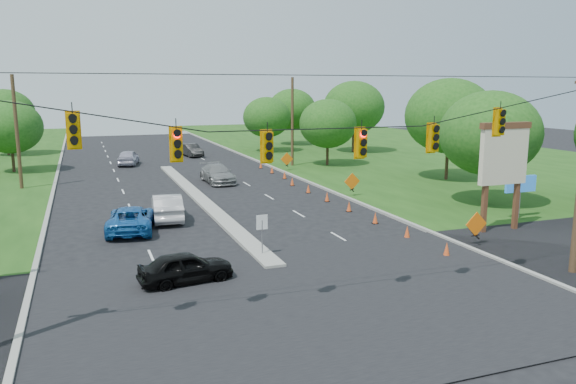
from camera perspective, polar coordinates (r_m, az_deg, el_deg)
name	(u,v)px	position (r m, az deg, el deg)	size (l,w,h in m)	color
ground	(310,301)	(21.79, 2.26, -10.96)	(160.00, 160.00, 0.00)	black
grass_right	(535,178)	(54.69, 23.79, 1.28)	(40.00, 160.00, 0.06)	#1E4714
cross_street	(310,301)	(21.79, 2.26, -10.96)	(160.00, 14.00, 0.02)	black
curb_left	(54,187)	(49.41, -22.65, 0.45)	(0.25, 110.00, 0.16)	gray
curb_right	(287,174)	(52.50, -0.08, 1.83)	(0.25, 110.00, 0.16)	gray
median	(200,199)	(41.25, -8.97, -0.72)	(1.00, 34.00, 0.18)	gray
median_sign	(262,227)	(26.72, -2.65, -3.58)	(0.55, 0.06, 2.05)	gray
signal_span	(321,176)	(19.56, 3.35, 1.67)	(25.60, 0.32, 9.00)	#422D1C
utility_pole_far_left	(17,133)	(49.05, -25.83, 5.45)	(0.28, 0.28, 9.00)	#422D1C
utility_pole_far_right	(292,122)	(57.52, 0.45, 7.11)	(0.28, 0.28, 9.00)	#422D1C
pylon_sign	(505,160)	(33.55, 21.22, 3.03)	(5.90, 2.30, 6.12)	#59331E
cone_0	(447,249)	(28.11, 15.82, -5.61)	(0.32, 0.32, 0.70)	#E24F1D
cone_1	(407,232)	(30.89, 12.01, -3.98)	(0.32, 0.32, 0.70)	#E24F1D
cone_2	(375,218)	(33.81, 8.86, -2.61)	(0.32, 0.32, 0.70)	#E24F1D
cone_3	(349,206)	(36.83, 6.22, -1.46)	(0.32, 0.32, 0.70)	#E24F1D
cone_4	(327,197)	(39.92, 3.99, -0.48)	(0.32, 0.32, 0.70)	#E24F1D
cone_5	(308,188)	(43.08, 2.08, 0.36)	(0.32, 0.32, 0.70)	#E24F1D
cone_6	(292,181)	(46.29, 0.43, 1.08)	(0.32, 0.32, 0.70)	#E24F1D
cone_7	(285,175)	(49.74, -0.34, 1.75)	(0.32, 0.32, 0.70)	#E24F1D
cone_8	(272,170)	(53.00, -1.64, 2.29)	(0.32, 0.32, 0.70)	#E24F1D
cone_9	(261,165)	(56.30, -2.78, 2.77)	(0.32, 0.32, 0.70)	#E24F1D
work_sign_0	(476,225)	(30.16, 18.57, -3.21)	(1.27, 0.58, 1.37)	black
work_sign_1	(352,182)	(41.73, 6.52, 1.00)	(1.27, 0.58, 1.37)	black
work_sign_2	(287,160)	(54.45, -0.12, 3.31)	(1.27, 0.58, 1.37)	black
tree_5	(10,127)	(59.14, -26.39, 5.95)	(5.88, 5.88, 6.86)	black
tree_6	(5,114)	(74.22, -26.81, 7.12)	(6.72, 6.72, 7.84)	black
tree_7	(490,133)	(40.22, 19.82, 5.63)	(6.72, 6.72, 7.84)	black
tree_8	(449,116)	(50.51, 16.07, 7.44)	(7.56, 7.56, 8.82)	black
tree_9	(328,124)	(57.95, 4.06, 6.94)	(5.88, 5.88, 6.86)	black
tree_10	(354,107)	(70.35, 6.70, 8.55)	(7.56, 7.56, 8.82)	black
tree_11	(292,109)	(78.83, 0.40, 8.38)	(6.72, 6.72, 7.84)	black
tree_12	(267,117)	(70.27, -2.18, 7.60)	(5.88, 5.88, 6.86)	black
black_sedan	(186,267)	(23.79, -10.33, -7.54)	(1.57, 3.91, 1.33)	black
white_sedan	(167,207)	(35.04, -12.19, -1.50)	(1.70, 4.88, 1.61)	beige
blue_pickup	(131,219)	(32.77, -15.68, -2.63)	(2.41, 5.23, 1.45)	#1B5FAD
silver_car_far	(217,174)	(48.05, -7.19, 1.85)	(2.15, 5.29, 1.54)	gray
silver_car_oncoming	(128,158)	(60.89, -15.91, 3.39)	(1.87, 4.65, 1.58)	#ADA9BD
dark_car_receding	(191,150)	(66.98, -9.79, 4.21)	(1.55, 4.44, 1.46)	black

